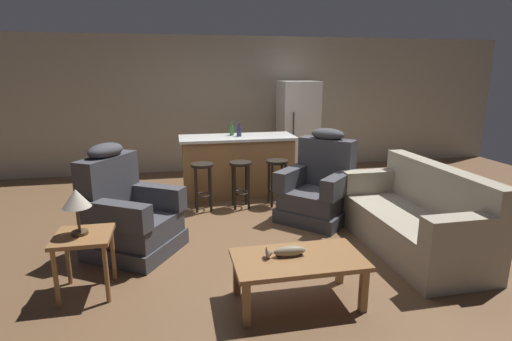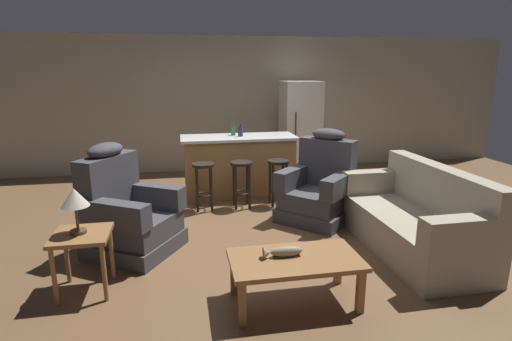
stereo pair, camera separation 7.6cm
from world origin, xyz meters
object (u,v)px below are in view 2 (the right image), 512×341
(couch, at_px, (416,221))
(end_table, at_px, (82,244))
(coffee_table, at_px, (295,264))
(recliner_near_island, at_px, (319,188))
(table_lamp, at_px, (75,200))
(bar_stool_left, at_px, (204,178))
(bottle_short_amber, at_px, (233,130))
(kitchen_island, at_px, (239,165))
(recliner_near_lamp, at_px, (127,214))
(refrigerator, at_px, (300,128))
(fish_figurine, at_px, (283,252))
(bar_stool_right, at_px, (278,174))
(bar_stool_middle, at_px, (241,176))
(bottle_tall_green, at_px, (241,131))

(couch, bearing_deg, end_table, 3.97)
(coffee_table, height_order, recliner_near_island, recliner_near_island)
(table_lamp, xyz_separation_m, bar_stool_left, (1.21, 2.02, -0.40))
(recliner_near_island, distance_m, bottle_short_amber, 1.80)
(end_table, xyz_separation_m, kitchen_island, (1.79, 2.65, 0.02))
(recliner_near_island, distance_m, bar_stool_left, 1.63)
(recliner_near_lamp, bearing_deg, couch, 21.10)
(bar_stool_left, distance_m, bottle_short_amber, 1.07)
(recliner_near_island, distance_m, refrigerator, 2.57)
(fish_figurine, height_order, couch, couch)
(bar_stool_right, bearing_deg, coffee_table, -100.63)
(couch, relative_size, table_lamp, 4.64)
(fish_figurine, relative_size, bar_stool_left, 0.50)
(bar_stool_left, bearing_deg, fish_figurine, -78.54)
(kitchen_island, distance_m, bar_stool_left, 0.87)
(coffee_table, height_order, couch, couch)
(couch, distance_m, bar_stool_middle, 2.44)
(bar_stool_middle, distance_m, bottle_tall_green, 0.83)
(fish_figurine, distance_m, bar_stool_right, 2.58)
(table_lamp, bearing_deg, recliner_near_island, 26.80)
(couch, bearing_deg, coffee_table, 25.60)
(coffee_table, relative_size, refrigerator, 0.62)
(table_lamp, height_order, refrigerator, refrigerator)
(recliner_near_island, bearing_deg, kitchen_island, -99.32)
(recliner_near_island, bearing_deg, bottle_tall_green, -99.88)
(couch, height_order, recliner_near_lamp, recliner_near_lamp)
(recliner_near_island, xyz_separation_m, refrigerator, (0.47, 2.48, 0.46))
(recliner_near_island, bearing_deg, bar_stool_middle, -78.65)
(table_lamp, height_order, bottle_short_amber, bottle_short_amber)
(bar_stool_right, height_order, refrigerator, refrigerator)
(fish_figurine, bearing_deg, refrigerator, 71.45)
(bar_stool_middle, bearing_deg, end_table, -130.54)
(coffee_table, bearing_deg, kitchen_island, 90.16)
(couch, bearing_deg, fish_figurine, 23.21)
(recliner_near_island, height_order, bar_stool_left, recliner_near_island)
(recliner_near_island, distance_m, bottle_tall_green, 1.65)
(table_lamp, bearing_deg, refrigerator, 50.42)
(bottle_tall_green, bearing_deg, coffee_table, -90.35)
(bar_stool_right, bearing_deg, couch, -57.74)
(end_table, height_order, kitchen_island, kitchen_island)
(couch, height_order, table_lamp, table_lamp)
(couch, bearing_deg, bottle_short_amber, -56.40)
(refrigerator, bearing_deg, bar_stool_middle, -127.90)
(couch, height_order, bar_stool_middle, couch)
(bottle_tall_green, bearing_deg, table_lamp, -124.94)
(fish_figurine, bearing_deg, recliner_near_island, 62.17)
(table_lamp, xyz_separation_m, bottle_tall_green, (1.84, 2.63, 0.16))
(table_lamp, bearing_deg, bar_stool_left, 59.02)
(coffee_table, xyz_separation_m, couch, (1.60, 0.77, -0.02))
(table_lamp, distance_m, bottle_short_amber, 3.26)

